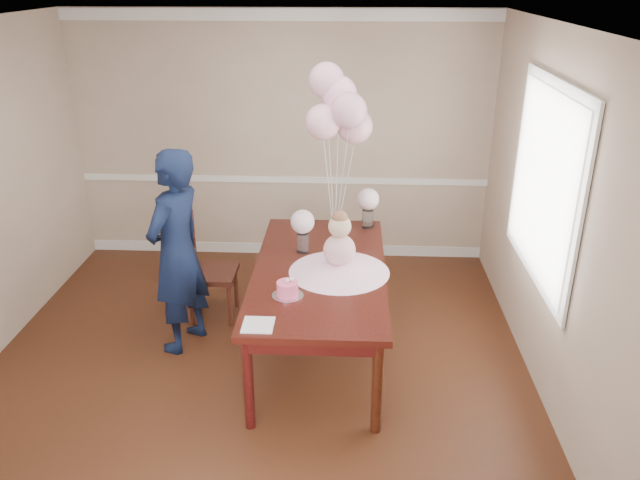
# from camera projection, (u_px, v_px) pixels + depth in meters

# --- Properties ---
(floor) EXTENTS (4.50, 5.00, 0.00)m
(floor) POSITION_uv_depth(u_px,v_px,m) (253.00, 382.00, 5.00)
(floor) COLOR #32170C
(floor) RESTS_ON ground
(ceiling) EXTENTS (4.50, 5.00, 0.02)m
(ceiling) POSITION_uv_depth(u_px,v_px,m) (235.00, 29.00, 3.92)
(ceiling) COLOR silver
(ceiling) RESTS_ON wall_back
(wall_back) EXTENTS (4.50, 0.02, 2.70)m
(wall_back) POSITION_uv_depth(u_px,v_px,m) (282.00, 140.00, 6.75)
(wall_back) COLOR tan
(wall_back) RESTS_ON floor
(wall_right) EXTENTS (0.02, 5.00, 2.70)m
(wall_right) POSITION_uv_depth(u_px,v_px,m) (564.00, 233.00, 4.36)
(wall_right) COLOR tan
(wall_right) RESTS_ON floor
(chair_rail_trim) EXTENTS (4.50, 0.02, 0.07)m
(chair_rail_trim) POSITION_uv_depth(u_px,v_px,m) (283.00, 180.00, 6.92)
(chair_rail_trim) COLOR white
(chair_rail_trim) RESTS_ON wall_back
(crown_molding) EXTENTS (4.50, 0.02, 0.12)m
(crown_molding) POSITION_uv_depth(u_px,v_px,m) (279.00, 15.00, 6.23)
(crown_molding) COLOR white
(crown_molding) RESTS_ON wall_back
(baseboard_trim) EXTENTS (4.50, 0.02, 0.12)m
(baseboard_trim) POSITION_uv_depth(u_px,v_px,m) (285.00, 248.00, 7.26)
(baseboard_trim) COLOR silver
(baseboard_trim) RESTS_ON floor
(window_frame) EXTENTS (0.02, 1.66, 1.56)m
(window_frame) POSITION_uv_depth(u_px,v_px,m) (545.00, 183.00, 4.74)
(window_frame) COLOR white
(window_frame) RESTS_ON wall_right
(window_blinds) EXTENTS (0.01, 1.50, 1.40)m
(window_blinds) POSITION_uv_depth(u_px,v_px,m) (542.00, 183.00, 4.74)
(window_blinds) COLOR silver
(window_blinds) RESTS_ON wall_right
(dining_table_top) EXTENTS (1.07, 2.14, 0.05)m
(dining_table_top) POSITION_uv_depth(u_px,v_px,m) (320.00, 271.00, 5.09)
(dining_table_top) COLOR black
(dining_table_top) RESTS_ON table_leg_fl
(table_apron) EXTENTS (0.97, 2.04, 0.11)m
(table_apron) POSITION_uv_depth(u_px,v_px,m) (320.00, 280.00, 5.13)
(table_apron) COLOR black
(table_apron) RESTS_ON table_leg_fl
(table_leg_fl) EXTENTS (0.08, 0.08, 0.75)m
(table_leg_fl) POSITION_uv_depth(u_px,v_px,m) (248.00, 383.00, 4.37)
(table_leg_fl) COLOR black
(table_leg_fl) RESTS_ON floor
(table_leg_fr) EXTENTS (0.08, 0.08, 0.75)m
(table_leg_fr) POSITION_uv_depth(u_px,v_px,m) (377.00, 387.00, 4.33)
(table_leg_fr) COLOR black
(table_leg_fr) RESTS_ON floor
(table_leg_bl) EXTENTS (0.08, 0.08, 0.75)m
(table_leg_bl) POSITION_uv_depth(u_px,v_px,m) (279.00, 263.00, 6.18)
(table_leg_bl) COLOR black
(table_leg_bl) RESTS_ON floor
(table_leg_br) EXTENTS (0.08, 0.08, 0.75)m
(table_leg_br) POSITION_uv_depth(u_px,v_px,m) (370.00, 264.00, 6.14)
(table_leg_br) COLOR black
(table_leg_br) RESTS_ON floor
(baby_skirt) EXTENTS (0.81, 0.81, 0.11)m
(baby_skirt) POSITION_uv_depth(u_px,v_px,m) (339.00, 266.00, 5.01)
(baby_skirt) COLOR #FFBBE1
(baby_skirt) RESTS_ON dining_table_top
(baby_torso) EXTENTS (0.26, 0.26, 0.26)m
(baby_torso) POSITION_uv_depth(u_px,v_px,m) (339.00, 250.00, 4.95)
(baby_torso) COLOR pink
(baby_torso) RESTS_ON baby_skirt
(baby_head) EXTENTS (0.18, 0.18, 0.18)m
(baby_head) POSITION_uv_depth(u_px,v_px,m) (340.00, 226.00, 4.87)
(baby_head) COLOR #CAAA8B
(baby_head) RESTS_ON baby_torso
(baby_hair) EXTENTS (0.13, 0.13, 0.13)m
(baby_hair) POSITION_uv_depth(u_px,v_px,m) (340.00, 219.00, 4.84)
(baby_hair) COLOR brown
(baby_hair) RESTS_ON baby_head
(cake_platter) EXTENTS (0.24, 0.24, 0.01)m
(cake_platter) POSITION_uv_depth(u_px,v_px,m) (288.00, 296.00, 4.65)
(cake_platter) COLOR silver
(cake_platter) RESTS_ON dining_table_top
(birthday_cake) EXTENTS (0.16, 0.16, 0.11)m
(birthday_cake) POSITION_uv_depth(u_px,v_px,m) (287.00, 289.00, 4.63)
(birthday_cake) COLOR #E94977
(birthday_cake) RESTS_ON cake_platter
(cake_flower_a) EXTENTS (0.03, 0.03, 0.03)m
(cake_flower_a) POSITION_uv_depth(u_px,v_px,m) (287.00, 280.00, 4.60)
(cake_flower_a) COLOR silver
(cake_flower_a) RESTS_ON birthday_cake
(cake_flower_b) EXTENTS (0.03, 0.03, 0.03)m
(cake_flower_b) POSITION_uv_depth(u_px,v_px,m) (292.00, 279.00, 4.62)
(cake_flower_b) COLOR silver
(cake_flower_b) RESTS_ON birthday_cake
(rose_vase_near) EXTENTS (0.11, 0.11, 0.17)m
(rose_vase_near) POSITION_uv_depth(u_px,v_px,m) (303.00, 243.00, 5.35)
(rose_vase_near) COLOR silver
(rose_vase_near) RESTS_ON dining_table_top
(roses_near) EXTENTS (0.20, 0.20, 0.20)m
(roses_near) POSITION_uv_depth(u_px,v_px,m) (303.00, 222.00, 5.27)
(roses_near) COLOR beige
(roses_near) RESTS_ON rose_vase_near
(rose_vase_far) EXTENTS (0.11, 0.11, 0.17)m
(rose_vase_far) POSITION_uv_depth(u_px,v_px,m) (368.00, 219.00, 5.87)
(rose_vase_far) COLOR silver
(rose_vase_far) RESTS_ON dining_table_top
(roses_far) EXTENTS (0.20, 0.20, 0.20)m
(roses_far) POSITION_uv_depth(u_px,v_px,m) (368.00, 199.00, 5.79)
(roses_far) COLOR silver
(roses_far) RESTS_ON rose_vase_far
(napkin) EXTENTS (0.21, 0.21, 0.01)m
(napkin) POSITION_uv_depth(u_px,v_px,m) (258.00, 325.00, 4.26)
(napkin) COLOR silver
(napkin) RESTS_ON dining_table_top
(balloon_weight) EXTENTS (0.04, 0.04, 0.02)m
(balloon_weight) POSITION_uv_depth(u_px,v_px,m) (335.00, 239.00, 5.61)
(balloon_weight) COLOR silver
(balloon_weight) RESTS_ON dining_table_top
(balloon_a) EXTENTS (0.30, 0.30, 0.30)m
(balloon_a) POSITION_uv_depth(u_px,v_px,m) (323.00, 122.00, 5.20)
(balloon_a) COLOR #FFB4C6
(balloon_a) RESTS_ON balloon_ribbon_a
(balloon_b) EXTENTS (0.30, 0.30, 0.30)m
(balloon_b) POSITION_uv_depth(u_px,v_px,m) (349.00, 111.00, 5.10)
(balloon_b) COLOR #DD9CB1
(balloon_b) RESTS_ON balloon_ribbon_b
(balloon_c) EXTENTS (0.30, 0.30, 0.30)m
(balloon_c) POSITION_uv_depth(u_px,v_px,m) (339.00, 94.00, 5.20)
(balloon_c) COLOR #FFB4DB
(balloon_c) RESTS_ON balloon_ribbon_c
(balloon_d) EXTENTS (0.30, 0.30, 0.30)m
(balloon_d) POSITION_uv_depth(u_px,v_px,m) (326.00, 80.00, 5.19)
(balloon_d) COLOR #EBA6BE
(balloon_d) RESTS_ON balloon_ribbon_d
(balloon_e) EXTENTS (0.30, 0.30, 0.30)m
(balloon_e) POSITION_uv_depth(u_px,v_px,m) (355.00, 126.00, 5.28)
(balloon_e) COLOR #E4A1B4
(balloon_e) RESTS_ON balloon_ribbon_e
(balloon_ribbon_a) EXTENTS (0.10, 0.00, 0.90)m
(balloon_ribbon_a) POSITION_uv_depth(u_px,v_px,m) (329.00, 191.00, 5.44)
(balloon_ribbon_a) COLOR white
(balloon_ribbon_a) RESTS_ON balloon_weight
(balloon_ribbon_b) EXTENTS (0.11, 0.06, 1.00)m
(balloon_ribbon_b) POSITION_uv_depth(u_px,v_px,m) (341.00, 187.00, 5.39)
(balloon_ribbon_b) COLOR silver
(balloon_ribbon_b) RESTS_ON balloon_weight
(balloon_ribbon_c) EXTENTS (0.02, 0.10, 1.11)m
(balloon_ribbon_c) POSITION_uv_depth(u_px,v_px,m) (337.00, 178.00, 5.44)
(balloon_ribbon_c) COLOR white
(balloon_ribbon_c) RESTS_ON balloon_weight
(balloon_ribbon_d) EXTENTS (0.09, 0.11, 1.22)m
(balloon_ribbon_d) POSITION_uv_depth(u_px,v_px,m) (331.00, 172.00, 5.43)
(balloon_ribbon_d) COLOR white
(balloon_ribbon_d) RESTS_ON balloon_weight
(balloon_ribbon_e) EXTENTS (0.15, 0.08, 0.83)m
(balloon_ribbon_e) POSITION_uv_depth(u_px,v_px,m) (344.00, 193.00, 5.48)
(balloon_ribbon_e) COLOR silver
(balloon_ribbon_e) RESTS_ON balloon_weight
(dining_chair_seat) EXTENTS (0.44, 0.44, 0.05)m
(dining_chair_seat) POSITION_uv_depth(u_px,v_px,m) (213.00, 274.00, 5.79)
(dining_chair_seat) COLOR black
(dining_chair_seat) RESTS_ON chair_leg_fl
(chair_leg_fl) EXTENTS (0.04, 0.04, 0.42)m
(chair_leg_fl) POSITION_uv_depth(u_px,v_px,m) (191.00, 305.00, 5.73)
(chair_leg_fl) COLOR #39170F
(chair_leg_fl) RESTS_ON floor
(chair_leg_fr) EXTENTS (0.04, 0.04, 0.42)m
(chair_leg_fr) POSITION_uv_depth(u_px,v_px,m) (230.00, 305.00, 5.72)
(chair_leg_fr) COLOR #3C1610
(chair_leg_fr) RESTS_ON floor
(chair_leg_bl) EXTENTS (0.04, 0.04, 0.42)m
(chair_leg_bl) POSITION_uv_depth(u_px,v_px,m) (200.00, 287.00, 6.06)
(chair_leg_bl) COLOR #351A0E
(chair_leg_bl) RESTS_ON floor
(chair_leg_br) EXTENTS (0.04, 0.04, 0.42)m
(chair_leg_br) POSITION_uv_depth(u_px,v_px,m) (236.00, 287.00, 6.04)
(chair_leg_br) COLOR #39170F
(chair_leg_br) RESTS_ON floor
(chair_back_post_l) EXTENTS (0.04, 0.04, 0.55)m
(chair_back_post_l) POSITION_uv_depth(u_px,v_px,m) (184.00, 253.00, 5.52)
(chair_back_post_l) COLOR #331A0D
(chair_back_post_l) RESTS_ON dining_chair_seat
(chair_back_post_r) EXTENTS (0.04, 0.04, 0.55)m
(chair_back_post_r) POSITION_uv_depth(u_px,v_px,m) (193.00, 238.00, 5.85)
(chair_back_post_r) COLOR black
(chair_back_post_r) RESTS_ON dining_chair_seat
(chair_slat_low) EXTENTS (0.03, 0.40, 0.05)m
(chair_slat_low) POSITION_uv_depth(u_px,v_px,m) (190.00, 257.00, 5.74)
(chair_slat_low) COLOR #39200F
(chair_slat_low) RESTS_ON dining_chair_seat
(chair_slat_mid) EXTENTS (0.03, 0.40, 0.05)m
(chair_slat_mid) POSITION_uv_depth(u_px,v_px,m) (189.00, 241.00, 5.67)
(chair_slat_mid) COLOR #3C1E10
(chair_slat_mid) RESTS_ON dining_chair_seat
(chair_slat_top) EXTENTS (0.03, 0.40, 0.05)m
(chair_slat_top) POSITION_uv_depth(u_px,v_px,m) (187.00, 225.00, 5.61)
(chair_slat_top) COLOR #38170F
(chair_slat_top) RESTS_ON dining_chair_seat
(woman) EXTENTS (0.64, 0.76, 1.77)m
(woman) POSITION_uv_depth(u_px,v_px,m) (177.00, 252.00, 5.18)
(woman) COLOR black
(woman) RESTS_ON floor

